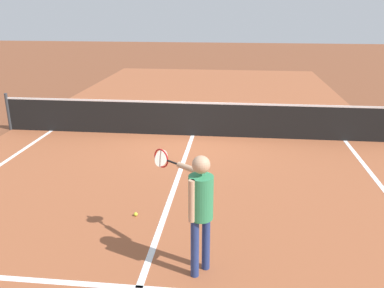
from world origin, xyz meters
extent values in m
plane|color=brown|center=(0.00, 0.00, 0.00)|extent=(60.00, 60.00, 0.00)
cube|color=#9E5433|center=(0.00, 0.00, 0.00)|extent=(10.62, 24.40, 0.00)
cube|color=white|center=(0.00, -6.40, 0.00)|extent=(8.22, 0.10, 0.01)
cube|color=white|center=(0.00, -3.20, 0.00)|extent=(0.10, 6.40, 0.01)
cylinder|color=#33383D|center=(-5.35, 0.00, 0.54)|extent=(0.09, 0.09, 1.07)
cube|color=black|center=(0.00, 0.00, 0.46)|extent=(10.69, 0.02, 0.91)
cube|color=white|center=(0.00, 0.00, 0.94)|extent=(10.69, 0.03, 0.05)
cylinder|color=navy|center=(0.68, -6.06, 0.42)|extent=(0.11, 0.11, 0.83)
cylinder|color=navy|center=(0.82, -5.89, 0.42)|extent=(0.11, 0.11, 0.83)
cylinder|color=#338C59|center=(0.75, -5.98, 1.12)|extent=(0.32, 0.32, 0.58)
sphere|color=tan|center=(0.75, -5.98, 1.57)|extent=(0.23, 0.23, 0.23)
cylinder|color=tan|center=(0.65, -6.11, 1.13)|extent=(0.08, 0.08, 0.57)
cylinder|color=tan|center=(0.63, -5.67, 1.36)|extent=(0.50, 0.40, 0.08)
cylinder|color=black|center=(0.31, -5.44, 1.36)|extent=(0.19, 0.15, 0.03)
torus|color=red|center=(0.12, -5.29, 1.36)|extent=(0.24, 0.19, 0.28)
cylinder|color=silver|center=(0.12, -5.29, 1.36)|extent=(0.15, 0.20, 0.25)
sphere|color=#CCE033|center=(-0.49, -4.58, 0.03)|extent=(0.07, 0.07, 0.07)
camera|label=1|loc=(1.14, -10.52, 3.41)|focal=37.37mm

